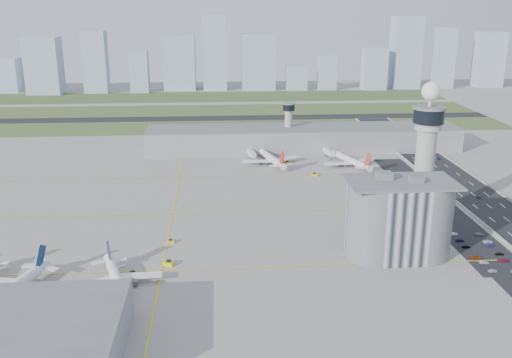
{
  "coord_description": "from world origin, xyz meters",
  "views": [
    {
      "loc": [
        -18.1,
        -225.85,
        96.4
      ],
      "look_at": [
        0.0,
        35.0,
        15.0
      ],
      "focal_mm": 40.0,
      "sensor_mm": 36.0,
      "label": 1
    }
  ],
  "objects": [
    {
      "name": "tug_5",
      "position": [
        37.47,
        86.47,
        1.0
      ],
      "size": [
        3.51,
        2.45,
        2.01
      ],
      "primitive_type": null,
      "rotation": [
        0.0,
        0.0,
        1.59
      ],
      "color": "yellow",
      "rests_on": "ground"
    },
    {
      "name": "car_hw_4",
      "position": [
        106.89,
        180.89,
        0.56
      ],
      "size": [
        1.56,
        3.35,
        1.11
      ],
      "primitive_type": "imported",
      "rotation": [
        0.0,
        0.0,
        0.08
      ],
      "color": "#AEAEAE",
      "rests_on": "ground"
    },
    {
      "name": "taxiway_line_h_1",
      "position": [
        -40.0,
        30.0,
        0.01
      ],
      "size": [
        260.0,
        0.6,
        0.01
      ],
      "primitive_type": "cube",
      "color": "yellow",
      "rests_on": "ground"
    },
    {
      "name": "car_lot_3",
      "position": [
        82.8,
        -17.76,
        0.54
      ],
      "size": [
        3.89,
        1.95,
        1.09
      ],
      "primitive_type": "imported",
      "rotation": [
        0.0,
        0.0,
        1.69
      ],
      "color": "black",
      "rests_on": "ground"
    },
    {
      "name": "landside_road",
      "position": [
        90.0,
        -10.0,
        0.04
      ],
      "size": [
        18.0,
        260.0,
        0.08
      ],
      "primitive_type": "cube",
      "color": "black",
      "rests_on": "ground"
    },
    {
      "name": "car_hw_2",
      "position": [
        122.82,
        117.63,
        0.58
      ],
      "size": [
        2.57,
        4.46,
        1.17
      ],
      "primitive_type": "imported",
      "rotation": [
        0.0,
        0.0,
        -0.16
      ],
      "color": "navy",
      "rests_on": "ground"
    },
    {
      "name": "skyline_bldg_4",
      "position": [
        -204.47,
        415.19,
        30.18
      ],
      "size": [
        35.81,
        28.65,
        60.36
      ],
      "primitive_type": "cube",
      "color": "#9EADC1",
      "rests_on": "ground"
    },
    {
      "name": "terminal_pier",
      "position": [
        40.0,
        148.0,
        7.9
      ],
      "size": [
        210.0,
        32.0,
        15.8
      ],
      "color": "gray",
      "rests_on": "ground"
    },
    {
      "name": "jet_bridge_far_0",
      "position": [
        2.0,
        132.0,
        2.85
      ],
      "size": [
        5.39,
        14.31,
        5.7
      ],
      "primitive_type": null,
      "rotation": [
        0.0,
        0.0,
        -1.4
      ],
      "color": "silver",
      "rests_on": "ground"
    },
    {
      "name": "airplane_near_b",
      "position": [
        -89.48,
        -48.76,
        5.96
      ],
      "size": [
        48.19,
        52.11,
        11.92
      ],
      "primitive_type": null,
      "rotation": [
        0.0,
        0.0,
        -1.91
      ],
      "color": "white",
      "rests_on": "ground"
    },
    {
      "name": "tug_3",
      "position": [
        -38.62,
        -4.54,
        0.89
      ],
      "size": [
        3.36,
        2.59,
        1.77
      ],
      "primitive_type": null,
      "rotation": [
        0.0,
        0.0,
        1.75
      ],
      "color": "yellow",
      "rests_on": "ground"
    },
    {
      "name": "skyline_bldg_10",
      "position": [
        73.27,
        423.68,
        13.87
      ],
      "size": [
        23.01,
        18.41,
        27.75
      ],
      "primitive_type": "cube",
      "color": "#9EADC1",
      "rests_on": "ground"
    },
    {
      "name": "admin_building",
      "position": [
        51.99,
        -22.0,
        15.3
      ],
      "size": [
        42.0,
        24.0,
        33.5
      ],
      "color": "#B2B2B7",
      "rests_on": "ground"
    },
    {
      "name": "skyline_bldg_11",
      "position": [
        108.28,
        423.34,
        19.48
      ],
      "size": [
        20.22,
        16.18,
        38.97
      ],
      "primitive_type": "cube",
      "color": "#9EADC1",
      "rests_on": "ground"
    },
    {
      "name": "tug_1",
      "position": [
        -50.3,
        -33.48,
        0.99
      ],
      "size": [
        4.07,
        4.1,
        1.99
      ],
      "primitive_type": null,
      "rotation": [
        0.0,
        0.0,
        -0.76
      ],
      "color": "gold",
      "rests_on": "ground"
    },
    {
      "name": "airplane_near_c",
      "position": [
        -54.18,
        -42.64,
        5.4
      ],
      "size": [
        43.65,
        47.2,
        10.79
      ],
      "primitive_type": null,
      "rotation": [
        0.0,
        0.0,
        -1.23
      ],
      "color": "white",
      "rests_on": "ground"
    },
    {
      "name": "car_lot_10",
      "position": [
        94.05,
        -13.42,
        0.59
      ],
      "size": [
        4.46,
        2.53,
        1.17
      ],
      "primitive_type": "imported",
      "rotation": [
        0.0,
        0.0,
        1.72
      ],
      "color": "silver",
      "rests_on": "ground"
    },
    {
      "name": "grass_strip_0",
      "position": [
        -20.0,
        225.0,
        0.04
      ],
      "size": [
        480.0,
        50.0,
        0.08
      ],
      "primitive_type": "cube",
      "color": "#485C2B",
      "rests_on": "ground"
    },
    {
      "name": "skyline_bldg_6",
      "position": [
        -102.68,
        417.9,
        22.6
      ],
      "size": [
        20.04,
        16.03,
        45.2
      ],
      "primitive_type": "cube",
      "color": "#9EADC1",
      "rests_on": "ground"
    },
    {
      "name": "airplane_far_b",
      "position": [
        62.94,
        106.99,
        6.02
      ],
      "size": [
        48.76,
        52.7,
        12.04
      ],
      "primitive_type": null,
      "rotation": [
        0.0,
        0.0,
        1.91
      ],
      "color": "white",
      "rests_on": "ground"
    },
    {
      "name": "skyline_bldg_9",
      "position": [
        30.27,
        432.32,
        31.06
      ],
      "size": [
        36.96,
        29.57,
        62.11
      ],
      "primitive_type": "cube",
      "color": "#9EADC1",
      "rests_on": "ground"
    },
    {
      "name": "car_lot_11",
      "position": [
        94.01,
        -5.75,
        0.62
      ],
      "size": [
        4.44,
        2.21,
        1.24
      ],
      "primitive_type": "imported",
      "rotation": [
        0.0,
        0.0,
        1.46
      ],
      "color": "gray",
      "rests_on": "ground"
    },
    {
      "name": "car_lot_4",
      "position": [
        82.86,
        -11.52,
        0.63
      ],
      "size": [
        3.86,
        1.88,
        1.27
      ],
      "primitive_type": "imported",
      "rotation": [
        0.0,
        0.0,
        1.68
      ],
      "color": "#101A4C",
      "rests_on": "ground"
    },
    {
      "name": "car_hw_1",
      "position": [
        115.12,
        41.98,
        0.59
      ],
      "size": [
        1.34,
        3.63,
        1.19
      ],
      "primitive_type": "imported",
      "rotation": [
        0.0,
        0.0,
        -0.02
      ],
      "color": "black",
      "rests_on": "ground"
    },
    {
      "name": "skyline_bldg_15",
      "position": [
        302.83,
        435.54,
        31.7
      ],
      "size": [
        30.25,
        24.2,
        63.4
      ],
      "primitive_type": "cube",
      "color": "#9EADC1",
      "rests_on": "ground"
    },
    {
      "name": "secondary_tower",
      "position": [
        30.0,
        150.0,
        18.8
      ],
      "size": [
        8.6,
        8.6,
        31.9
      ],
      "color": "#ADAAA5",
      "rests_on": "ground"
    },
    {
      "name": "skyline_bldg_12",
      "position": [
        162.17,
        421.29,
        23.44
      ],
      "size": [
        26.14,
        20.92,
        46.89
      ],
      "primitive_type": "cube",
      "color": "#9EADC1",
      "rests_on": "ground"
    },
    {
      "name": "car_lot_7",
      "position": [
        91.84,
        -31.29,
        0.63
      ],
      "size": [
        4.54,
        2.41,
        1.25
      ],
      "primitive_type": "imported",
      "rotation": [
        0.0,
        0.0,
        1.41
      ],
      "color": "maroon",
      "rests_on": "ground"
    },
    {
      "name": "car_lot_1",
      "position": [
        83.48,
        -32.43,
        0.59
      ],
      "size": [
        3.66,
        1.47,
        1.18
      ],
      "primitive_type": "imported",
      "rotation": [
        0.0,
        0.0,
        1.51
      ],
      "color": "#969899",
      "rests_on": "ground"
    },
    {
      "name": "grass_strip_1",
      "position": [
        -20.0,
        300.0,
        0.04
      ],
      "size": [
        480.0,
        60.0,
        0.08
      ],
      "primitive_type": "cube",
      "color": "#4C642F",
      "rests_on": "ground"
    },
    {
      "name": "skyline_bldg_13",
      "position": [
        201.27,
        433.27,
        40.6
      ],
      "size": [
        32.26,
        25.81,
        81.2
      ],
      "primitive_type": "cube",
      "color": "#9EADC1",
      "rests_on": "ground"
    },
    {
      "name": "skyline_bldg_8",
      "position": [
        -19.42,
        431.56,
        41.69
      ],
      "size": [
        26.33,
        21.06,
        83.39
      ],
      "primitive_type": "cube",
      "color": "#9EADC1",
      "rests_on": "ground"
    },
    {
      "name": "ground",
      "position": [
        0.0,
        0.0,
        0.0
      ],
      "size": [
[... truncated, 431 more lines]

